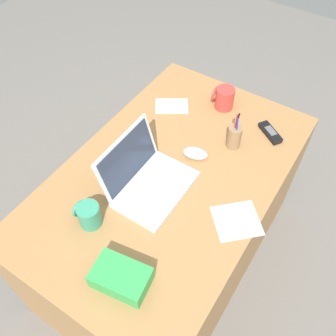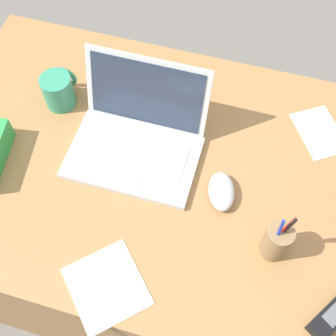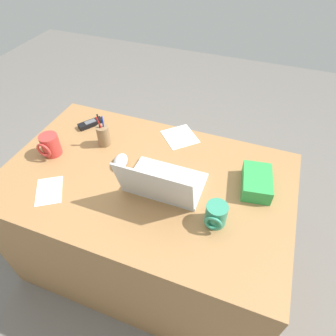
% 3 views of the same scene
% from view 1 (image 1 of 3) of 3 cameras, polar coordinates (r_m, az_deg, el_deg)
% --- Properties ---
extents(ground_plane, '(6.00, 6.00, 0.00)m').
position_cam_1_polar(ground_plane, '(2.13, 0.26, -12.80)').
color(ground_plane, slate).
extents(desk, '(1.31, 0.82, 0.71)m').
position_cam_1_polar(desk, '(1.82, 0.30, -7.83)').
color(desk, '#9E7042').
rests_on(desk, ground).
extents(laptop, '(0.33, 0.27, 0.21)m').
position_cam_1_polar(laptop, '(1.46, -3.11, -1.81)').
color(laptop, silver).
rests_on(laptop, desk).
extents(computer_mouse, '(0.09, 0.12, 0.04)m').
position_cam_1_polar(computer_mouse, '(1.58, 4.24, 2.29)').
color(computer_mouse, silver).
rests_on(computer_mouse, desk).
extents(coffee_mug_white, '(0.09, 0.10, 0.11)m').
position_cam_1_polar(coffee_mug_white, '(1.80, 8.61, 10.61)').
color(coffee_mug_white, '#C63833').
rests_on(coffee_mug_white, desk).
extents(coffee_mug_tall, '(0.08, 0.10, 0.10)m').
position_cam_1_polar(coffee_mug_tall, '(1.39, -12.12, -7.03)').
color(coffee_mug_tall, '#338C6B').
rests_on(coffee_mug_tall, desk).
extents(cordless_phone, '(0.11, 0.13, 0.03)m').
position_cam_1_polar(cordless_phone, '(1.73, 15.47, 5.27)').
color(cordless_phone, black).
rests_on(cordless_phone, desk).
extents(pen_holder, '(0.06, 0.06, 0.18)m').
position_cam_1_polar(pen_holder, '(1.62, 10.16, 4.81)').
color(pen_holder, olive).
rests_on(pen_holder, desk).
extents(snack_bag, '(0.15, 0.20, 0.07)m').
position_cam_1_polar(snack_bag, '(1.27, -7.23, -16.37)').
color(snack_bag, green).
rests_on(snack_bag, desk).
extents(paper_note_near_laptop, '(0.17, 0.19, 0.00)m').
position_cam_1_polar(paper_note_near_laptop, '(1.82, 0.58, 9.52)').
color(paper_note_near_laptop, white).
rests_on(paper_note_near_laptop, desk).
extents(paper_note_left, '(0.23, 0.23, 0.00)m').
position_cam_1_polar(paper_note_left, '(1.42, 10.53, -7.98)').
color(paper_note_left, white).
rests_on(paper_note_left, desk).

